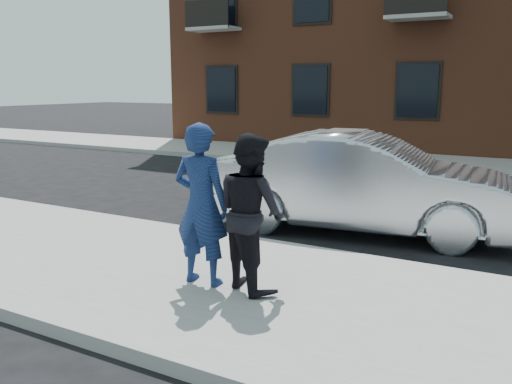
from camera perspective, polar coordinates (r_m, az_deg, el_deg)
The scene contains 8 objects.
ground at distance 7.21m, azimuth -9.28°, elevation -8.45°, with size 100.00×100.00×0.00m, color black.
near_sidewalk at distance 7.00m, azimuth -10.58°, elevation -8.45°, with size 50.00×3.50×0.15m, color gray.
near_curb at distance 8.39m, azimuth -2.69°, elevation -4.93°, with size 50.00×0.10×0.15m, color #999691.
far_sidewalk at distance 17.23m, azimuth 14.64°, elevation 3.13°, with size 50.00×3.50×0.15m, color gray.
far_curb at distance 15.51m, azimuth 12.93°, elevation 2.33°, with size 50.00×0.10×0.15m, color #999691.
silver_sedan at distance 9.04m, azimuth 11.28°, elevation 0.91°, with size 1.74×4.98×1.64m, color #B7BABF.
man_hoodie at distance 6.16m, azimuth -5.78°, elevation -1.32°, with size 0.70×0.52×1.86m.
man_peacoat at distance 5.99m, azimuth -0.53°, elevation -2.12°, with size 1.06×0.98×1.75m.
Camera 1 is at (4.27, -5.28, 2.42)m, focal length 38.00 mm.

